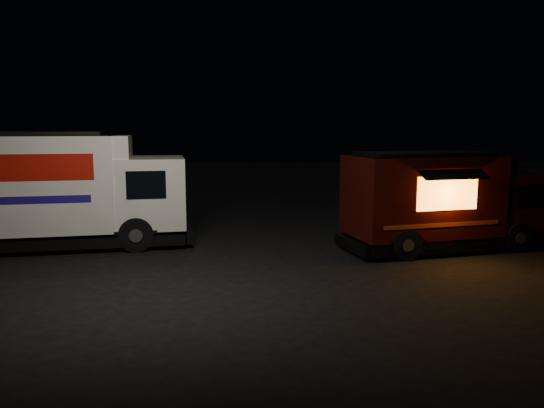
{
  "coord_description": "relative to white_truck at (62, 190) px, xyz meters",
  "views": [
    {
      "loc": [
        1.17,
        -14.31,
        3.55
      ],
      "look_at": [
        1.72,
        2.0,
        1.2
      ],
      "focal_mm": 35.0,
      "sensor_mm": 36.0,
      "label": 1
    }
  ],
  "objects": [
    {
      "name": "white_truck",
      "position": [
        0.0,
        0.0,
        0.0
      ],
      "size": [
        7.93,
        3.87,
        3.45
      ],
      "primitive_type": null,
      "rotation": [
        0.0,
        0.0,
        0.17
      ],
      "color": "white",
      "rests_on": "ground"
    },
    {
      "name": "ground",
      "position": [
        4.58,
        -1.58,
        -1.72
      ],
      "size": [
        80.0,
        80.0,
        0.0
      ],
      "primitive_type": "plane",
      "color": "black",
      "rests_on": "ground"
    },
    {
      "name": "red_truck",
      "position": [
        11.39,
        -0.61,
        -0.29
      ],
      "size": [
        6.52,
        3.68,
        2.87
      ],
      "primitive_type": null,
      "rotation": [
        0.0,
        0.0,
        0.24
      ],
      "color": "#35090A",
      "rests_on": "ground"
    }
  ]
}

